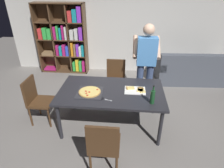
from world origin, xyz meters
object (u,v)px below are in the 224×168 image
chair_left_end (37,98)px  couch (189,71)px  chair_far_side (116,77)px  kitchen_scissors (104,99)px  wine_bottle (153,97)px  bookshelf (65,40)px  pepperoni_pizza_on_tray (90,92)px  chair_near_camera (104,144)px  person_serving_pizza (146,62)px  dining_table (111,94)px

chair_left_end → couch: size_ratio=0.52×
chair_far_side → kitchen_scissors: (-0.08, -1.30, 0.24)m
chair_left_end → wine_bottle: wine_bottle is taller
bookshelf → pepperoni_pizza_on_tray: 2.77m
chair_far_side → chair_near_camera: bearing=-90.0°
couch → bookshelf: 3.56m
chair_near_camera → person_serving_pizza: person_serving_pizza is taller
chair_left_end → wine_bottle: bearing=-8.9°
couch → bookshelf: bookshelf is taller
dining_table → chair_left_end: chair_left_end is taller
bookshelf → pepperoni_pizza_on_tray: (1.21, -2.48, -0.19)m
chair_far_side → kitchen_scissors: 1.33m
chair_far_side → bookshelf: bearing=139.0°
kitchen_scissors → chair_far_side: bearing=86.4°
chair_left_end → dining_table: bearing=0.0°
chair_near_camera → bookshelf: 3.76m
kitchen_scissors → couch: bearing=48.9°
chair_far_side → wine_bottle: size_ratio=2.85×
couch → chair_near_camera: bearing=-122.4°
dining_table → person_serving_pizza: (0.63, 0.79, 0.31)m
dining_table → chair_far_side: bearing=90.0°
chair_left_end → bookshelf: bookshelf is taller
couch → kitchen_scissors: size_ratio=8.76×
pepperoni_pizza_on_tray → kitchen_scissors: size_ratio=2.18×
chair_left_end → person_serving_pizza: 2.23m
couch → wine_bottle: 2.68m
chair_near_camera → wine_bottle: 1.02m
dining_table → couch: couch is taller
wine_bottle → pepperoni_pizza_on_tray: bearing=168.1°
pepperoni_pizza_on_tray → wine_bottle: wine_bottle is taller
chair_far_side → couch: chair_far_side is taller
chair_near_camera → wine_bottle: size_ratio=2.85×
kitchen_scissors → bookshelf: bearing=119.2°
person_serving_pizza → kitchen_scissors: bearing=-123.4°
bookshelf → kitchen_scissors: bookshelf is taller
chair_near_camera → chair_far_side: (0.00, 2.02, 0.00)m
dining_table → person_serving_pizza: size_ratio=1.04×
bookshelf → wine_bottle: 3.51m
couch → kitchen_scissors: (-1.99, -2.28, 0.45)m
person_serving_pizza → wine_bottle: (0.04, -1.11, -0.13)m
dining_table → chair_far_side: (0.00, 1.01, -0.17)m
dining_table → wine_bottle: (0.67, -0.32, 0.18)m
chair_left_end → pepperoni_pizza_on_tray: (1.04, -0.11, 0.25)m
chair_near_camera → bookshelf: size_ratio=0.46×
dining_table → chair_near_camera: 1.02m
person_serving_pizza → pepperoni_pizza_on_tray: size_ratio=4.04×
chair_near_camera → chair_left_end: size_ratio=1.00×
chair_left_end → pepperoni_pizza_on_tray: chair_left_end is taller
chair_near_camera → couch: chair_near_camera is taller
pepperoni_pizza_on_tray → chair_far_side: bearing=72.2°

